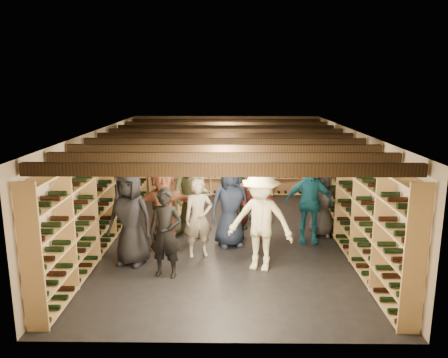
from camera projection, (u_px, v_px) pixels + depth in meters
name	position (u px, v px, depth m)	size (l,w,h in m)	color
ground	(225.00, 238.00, 9.72)	(8.00, 8.00, 0.00)	black
walls	(225.00, 186.00, 9.46)	(5.52, 8.02, 2.40)	#B4A38C
ceiling	(225.00, 131.00, 9.20)	(5.50, 8.00, 0.01)	beige
ceiling_joists	(225.00, 137.00, 9.23)	(5.40, 7.12, 0.18)	black
wine_rack_left	(107.00, 191.00, 9.52)	(0.32, 7.50, 2.15)	tan
wine_rack_right	(343.00, 192.00, 9.46)	(0.32, 7.50, 2.15)	tan
wine_rack_back	(226.00, 161.00, 13.23)	(4.70, 0.30, 2.15)	tan
crate_stack_left	(172.00, 205.00, 11.41)	(0.58, 0.48, 0.51)	tan
crate_stack_right	(233.00, 207.00, 10.91)	(0.55, 0.41, 0.68)	tan
crate_loose	(261.00, 217.00, 10.96)	(0.50, 0.33, 0.17)	tan
person_0	(130.00, 218.00, 8.18)	(0.88, 0.58, 1.81)	black
person_1	(166.00, 233.00, 7.67)	(0.59, 0.38, 1.61)	black
person_2	(191.00, 196.00, 9.59)	(0.92, 0.72, 1.89)	#5C643E
person_3	(260.00, 221.00, 7.93)	(1.21, 0.70, 1.88)	beige
person_4	(309.00, 203.00, 9.33)	(1.03, 0.43, 1.75)	#1A6A88
person_5	(164.00, 207.00, 8.98)	(1.63, 0.52, 1.76)	brown
person_6	(230.00, 205.00, 9.11)	(0.86, 0.56, 1.76)	#1D273F
person_7	(198.00, 218.00, 8.58)	(0.57, 0.37, 1.57)	gray
person_8	(254.00, 203.00, 9.32)	(0.85, 0.67, 1.76)	#4D1C1A
person_10	(237.00, 194.00, 10.24)	(0.98, 0.41, 1.67)	#255340
person_12	(322.00, 203.00, 9.74)	(0.74, 0.48, 1.52)	#36363B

